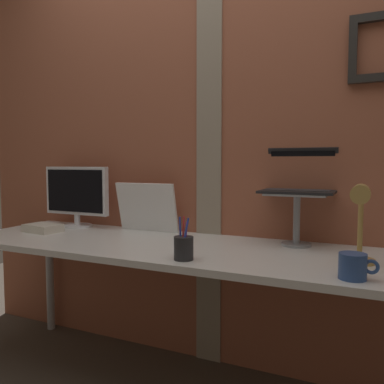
# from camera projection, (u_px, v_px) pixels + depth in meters

# --- Properties ---
(brick_wall_back) EXTENTS (3.43, 0.16, 2.58)m
(brick_wall_back) POSITION_uv_depth(u_px,v_px,m) (226.00, 132.00, 2.18)
(brick_wall_back) COLOR #9E563D
(brick_wall_back) RESTS_ON ground_plane
(desk) EXTENTS (2.40, 0.69, 0.73)m
(desk) POSITION_uv_depth(u_px,v_px,m) (183.00, 258.00, 1.89)
(desk) COLOR white
(desk) RESTS_ON ground_plane
(monitor) EXTENTS (0.45, 0.18, 0.37)m
(monitor) POSITION_uv_depth(u_px,v_px,m) (77.00, 193.00, 2.43)
(monitor) COLOR white
(monitor) RESTS_ON desk
(laptop_stand) EXTENTS (0.28, 0.22, 0.25)m
(laptop_stand) POSITION_uv_depth(u_px,v_px,m) (297.00, 210.00, 1.87)
(laptop_stand) COLOR gray
(laptop_stand) RESTS_ON desk
(laptop) EXTENTS (0.34, 0.30, 0.22)m
(laptop) POSITION_uv_depth(u_px,v_px,m) (300.00, 180.00, 1.93)
(laptop) COLOR black
(laptop) RESTS_ON laptop_stand
(whiteboard_panel) EXTENTS (0.37, 0.08, 0.28)m
(whiteboard_panel) POSITION_uv_depth(u_px,v_px,m) (147.00, 207.00, 2.26)
(whiteboard_panel) COLOR white
(whiteboard_panel) RESTS_ON desk
(desk_lamp) EXTENTS (0.12, 0.20, 0.32)m
(desk_lamp) POSITION_uv_depth(u_px,v_px,m) (360.00, 216.00, 1.50)
(desk_lamp) COLOR tan
(desk_lamp) RESTS_ON desk
(pen_cup) EXTENTS (0.08, 0.08, 0.18)m
(pen_cup) POSITION_uv_depth(u_px,v_px,m) (184.00, 248.00, 1.61)
(pen_cup) COLOR #262628
(pen_cup) RESTS_ON desk
(coffee_mug) EXTENTS (0.13, 0.09, 0.09)m
(coffee_mug) POSITION_uv_depth(u_px,v_px,m) (353.00, 266.00, 1.34)
(coffee_mug) COLOR #2D4C8C
(coffee_mug) RESTS_ON desk
(paper_clutter_stack) EXTENTS (0.22, 0.16, 0.04)m
(paper_clutter_stack) POSITION_uv_depth(u_px,v_px,m) (43.00, 228.00, 2.26)
(paper_clutter_stack) COLOR silver
(paper_clutter_stack) RESTS_ON desk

